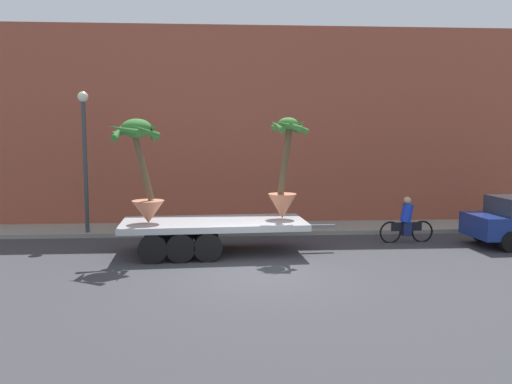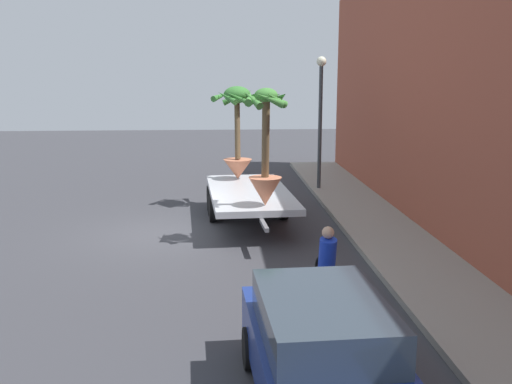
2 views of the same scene
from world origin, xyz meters
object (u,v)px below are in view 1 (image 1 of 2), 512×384
Objects in this scene: cyclist at (407,222)px; potted_palm_rear at (142,168)px; potted_palm_middle at (285,175)px; street_lamp at (84,143)px; flatbed_trailer at (205,228)px.

potted_palm_rear is at bearing -170.19° from cyclist.
potted_palm_middle is at bearing 7.63° from potted_palm_rear.
street_lamp reaches higher than cyclist.
potted_palm_rear is 3.98m from street_lamp.
street_lamp is (-4.17, 2.88, 2.47)m from flatbed_trailer.
potted_palm_middle reaches higher than potted_palm_rear.
potted_palm_middle is 4.55m from cyclist.
cyclist is 11.15m from street_lamp.
flatbed_trailer is at bearing -169.70° from cyclist.
potted_palm_rear is 8.68m from cyclist.
street_lamp reaches higher than potted_palm_rear.
street_lamp is at bearing 171.06° from cyclist.
potted_palm_rear is at bearing -172.37° from potted_palm_middle.
cyclist is 0.38× the size of street_lamp.
street_lamp is at bearing 145.36° from flatbed_trailer.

